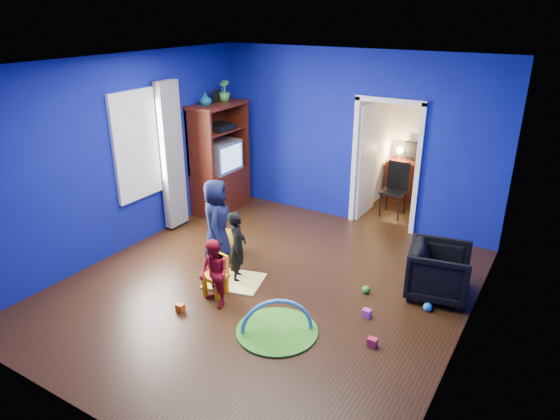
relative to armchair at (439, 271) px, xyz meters
The scene contains 33 objects.
floor 2.28m from the armchair, 153.73° to the right, with size 5.00×5.50×0.01m, color black.
ceiling 3.40m from the armchair, 153.73° to the right, with size 5.00×5.50×0.01m, color white.
wall_back 2.89m from the armchair, 139.05° to the left, with size 5.00×0.02×2.90m, color navy.
wall_front 4.40m from the armchair, 118.33° to the right, with size 5.00×0.02×2.90m, color navy.
wall_left 4.76m from the armchair, 167.56° to the right, with size 0.02×5.50×2.90m, color navy.
wall_right 1.56m from the armchair, 64.28° to the right, with size 0.02×5.50×2.90m, color navy.
alcove 3.12m from the armchair, 118.38° to the left, with size 1.00×1.75×2.50m, color silver, non-canonical shape.
armchair is the anchor object (origin of this frame).
child_black 2.65m from the armchair, 157.68° to the right, with size 0.37×0.24×1.00m, color black.
child_navy 3.12m from the armchair, 166.61° to the right, with size 0.62×0.40×1.26m, color #0F1338.
toddler_red 2.87m from the armchair, 144.15° to the right, with size 0.43×0.34×0.88m, color red.
vase 4.62m from the armchair, behind, with size 0.21×0.21×0.22m, color #0B495D.
potted_plant 4.75m from the armchair, 164.57° to the left, with size 0.21×0.21×0.37m, color green.
tv_armoire 4.39m from the armchair, 167.37° to the left, with size 0.58×1.14×1.96m, color #40120A.
crt_tv 4.36m from the armchair, 167.25° to the left, with size 0.46×0.70×0.54m, color silver.
yellow_blanket 2.71m from the armchair, 155.71° to the right, with size 0.75×0.60×0.03m, color #F2E07A.
hopper_ball 3.11m from the armchair, behind, with size 0.40×0.40×0.40m, color yellow.
kid_chair 2.88m from the armchair, 149.13° to the right, with size 0.28×0.28×0.50m, color yellow.
play_mat 2.25m from the armchair, 127.57° to the right, with size 0.95×0.95×0.03m, color green.
toy_arch 2.25m from the armchair, 127.57° to the right, with size 0.85×0.85×0.05m, color #3F8CD8.
window_left 4.71m from the armchair, behind, with size 0.03×0.95×1.55m, color white.
curtain 4.48m from the armchair, behind, with size 0.14×0.42×2.40m, color slate.
doorway 2.36m from the armchair, 129.01° to the left, with size 1.16×0.10×2.10m, color white.
study_desk 3.56m from the armchair, 113.51° to the left, with size 0.88×0.44×0.75m, color #3D140A.
desk_monitor 3.72m from the armchair, 112.77° to the left, with size 0.40×0.05×0.32m, color black.
desk_lamp 3.78m from the armchair, 117.09° to the left, with size 0.14×0.14×0.14m, color #FFD88C.
folding_chair 2.71m from the armchair, 121.65° to the left, with size 0.40×0.40×0.92m, color black.
book_shelf 4.02m from the armchair, 112.83° to the left, with size 0.88×0.24×0.04m, color white.
toy_0 1.50m from the armchair, 102.49° to the right, with size 0.10×0.08×0.10m, color #DC2442.
toy_1 0.51m from the armchair, 88.92° to the right, with size 0.11×0.11×0.11m, color #288EE6.
toy_2 3.31m from the armchair, 142.19° to the right, with size 0.10×0.08×0.10m, color #FF600D.
toy_3 0.96m from the armchair, 151.72° to the right, with size 0.11×0.11×0.11m, color green.
toy_4 1.14m from the armchair, 122.17° to the right, with size 0.10×0.08×0.10m, color #C84BC5.
Camera 1 is at (3.19, -4.87, 3.50)m, focal length 32.00 mm.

